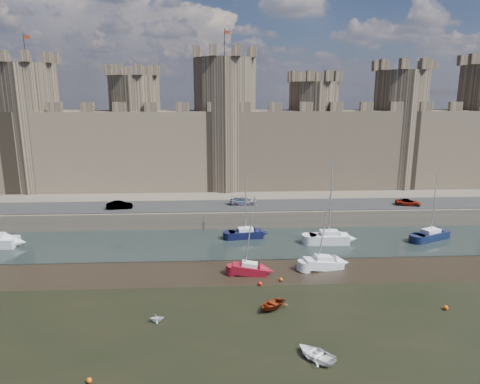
# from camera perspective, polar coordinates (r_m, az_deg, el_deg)

# --- Properties ---
(ground) EXTENTS (160.00, 160.00, 0.00)m
(ground) POSITION_cam_1_polar(r_m,az_deg,el_deg) (35.86, -3.81, -20.12)
(ground) COLOR black
(ground) RESTS_ON ground
(water_channel) EXTENTS (160.00, 12.00, 0.08)m
(water_channel) POSITION_cam_1_polar(r_m,az_deg,el_deg) (57.45, -3.48, -6.85)
(water_channel) COLOR black
(water_channel) RESTS_ON ground
(quay) EXTENTS (160.00, 60.00, 2.50)m
(quay) POSITION_cam_1_polar(r_m,az_deg,el_deg) (91.86, -3.30, 1.55)
(quay) COLOR #4C443A
(quay) RESTS_ON ground
(road) EXTENTS (160.00, 7.00, 0.10)m
(road) POSITION_cam_1_polar(r_m,az_deg,el_deg) (66.24, -3.43, -1.86)
(road) COLOR black
(road) RESTS_ON quay
(castle) EXTENTS (108.50, 11.00, 29.00)m
(castle) POSITION_cam_1_polar(r_m,az_deg,el_deg) (78.41, -3.92, 7.25)
(castle) COLOR #42382B
(castle) RESTS_ON quay
(car_1) EXTENTS (3.94, 1.81, 1.25)m
(car_1) POSITION_cam_1_polar(r_m,az_deg,el_deg) (66.77, -15.77, -1.71)
(car_1) COLOR gray
(car_1) RESTS_ON quay
(car_2) EXTENTS (4.32, 1.83, 1.24)m
(car_2) POSITION_cam_1_polar(r_m,az_deg,el_deg) (66.67, 0.52, -1.23)
(car_2) COLOR gray
(car_2) RESTS_ON quay
(car_3) EXTENTS (4.12, 2.62, 1.06)m
(car_3) POSITION_cam_1_polar(r_m,az_deg,el_deg) (71.22, 21.51, -1.30)
(car_3) COLOR gray
(car_3) RESTS_ON quay
(sailboat_1) EXTENTS (4.76, 2.37, 9.14)m
(sailboat_1) POSITION_cam_1_polar(r_m,az_deg,el_deg) (59.15, 0.75, -5.51)
(sailboat_1) COLOR black
(sailboat_1) RESTS_ON ground
(sailboat_2) EXTENTS (5.25, 2.19, 11.19)m
(sailboat_2) POSITION_cam_1_polar(r_m,az_deg,el_deg) (58.20, 11.76, -5.98)
(sailboat_2) COLOR silver
(sailboat_2) RESTS_ON ground
(sailboat_3) EXTENTS (5.68, 4.07, 9.29)m
(sailboat_3) POSITION_cam_1_polar(r_m,az_deg,el_deg) (64.10, 24.08, -5.22)
(sailboat_3) COLOR black
(sailboat_3) RESTS_ON ground
(sailboat_4) EXTENTS (3.96, 1.86, 8.94)m
(sailboat_4) POSITION_cam_1_polar(r_m,az_deg,el_deg) (47.94, 1.29, -10.18)
(sailboat_4) COLOR maroon
(sailboat_4) RESTS_ON ground
(sailboat_5) EXTENTS (4.76, 2.60, 9.72)m
(sailboat_5) POSITION_cam_1_polar(r_m,az_deg,el_deg) (50.32, 11.03, -9.24)
(sailboat_5) COLOR silver
(sailboat_5) RESTS_ON ground
(dinghy_2) EXTENTS (3.79, 3.94, 0.66)m
(dinghy_2) POSITION_cam_1_polar(r_m,az_deg,el_deg) (35.05, 10.08, -20.52)
(dinghy_2) COLOR white
(dinghy_2) RESTS_ON ground
(dinghy_3) EXTENTS (1.35, 1.18, 0.69)m
(dinghy_3) POSITION_cam_1_polar(r_m,az_deg,el_deg) (39.71, -11.05, -16.21)
(dinghy_3) COLOR silver
(dinghy_3) RESTS_ON ground
(dinghy_4) EXTENTS (3.78, 3.86, 0.65)m
(dinghy_4) POSITION_cam_1_polar(r_m,az_deg,el_deg) (41.21, 4.25, -14.86)
(dinghy_4) COLOR maroon
(dinghy_4) RESTS_ON ground
(buoy_1) EXTENTS (0.42, 0.42, 0.42)m
(buoy_1) POSITION_cam_1_polar(r_m,az_deg,el_deg) (45.60, 2.71, -12.11)
(buoy_1) COLOR red
(buoy_1) RESTS_ON ground
(buoy_3) EXTENTS (0.39, 0.39, 0.39)m
(buoy_3) POSITION_cam_1_polar(r_m,az_deg,el_deg) (46.73, 5.48, -11.53)
(buoy_3) COLOR #E14E0A
(buoy_3) RESTS_ON ground
(buoy_4) EXTENTS (0.39, 0.39, 0.39)m
(buoy_4) POSITION_cam_1_polar(r_m,az_deg,el_deg) (34.01, -19.47, -22.59)
(buoy_4) COLOR #DA5709
(buoy_4) RESTS_ON ground
(buoy_5) EXTENTS (0.45, 0.45, 0.45)m
(buoy_5) POSITION_cam_1_polar(r_m,az_deg,el_deg) (45.17, 25.74, -13.73)
(buoy_5) COLOR #C44B08
(buoy_5) RESTS_ON ground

